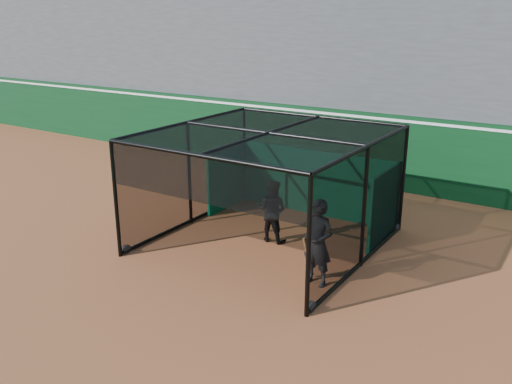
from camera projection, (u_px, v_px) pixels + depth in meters
The scene contains 6 objects.
ground at pixel (195, 270), 12.32m from camera, with size 120.00×120.00×0.00m, color brown.
outfield_wall at pixel (349, 145), 18.71m from camera, with size 50.00×0.50×2.50m.
grandstand at pixel (394, 45), 20.75m from camera, with size 50.00×7.85×8.95m.
batting_cage at pixel (269, 189), 13.46m from camera, with size 5.16×5.43×2.84m.
batter at pixel (272, 211), 13.74m from camera, with size 0.79×0.62×1.63m, color black.
on_deck_player at pixel (318, 243), 11.42m from camera, with size 0.73×0.51×1.90m.
Camera 1 is at (7.26, -8.61, 5.48)m, focal length 38.00 mm.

